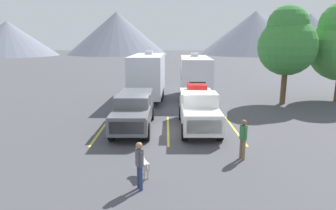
{
  "coord_description": "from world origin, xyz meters",
  "views": [
    {
      "loc": [
        -0.09,
        -15.42,
        5.02
      ],
      "look_at": [
        0.0,
        1.47,
        1.2
      ],
      "focal_mm": 31.31,
      "sensor_mm": 36.0,
      "label": 1
    }
  ],
  "objects_px": {
    "person_a": "(243,137)",
    "pickup_truck_a": "(134,109)",
    "camper_trailer_a": "(148,74)",
    "person_b": "(139,162)",
    "pickup_truck_b": "(198,108)",
    "camper_trailer_b": "(195,75)",
    "dog": "(143,163)"
  },
  "relations": [
    {
      "from": "person_a",
      "to": "dog",
      "type": "relative_size",
      "value": 2.11
    },
    {
      "from": "pickup_truck_b",
      "to": "person_a",
      "type": "height_order",
      "value": "pickup_truck_b"
    },
    {
      "from": "person_a",
      "to": "pickup_truck_a",
      "type": "bearing_deg",
      "value": 138.31
    },
    {
      "from": "pickup_truck_b",
      "to": "dog",
      "type": "xyz_separation_m",
      "value": [
        -2.7,
        -6.07,
        -0.69
      ]
    },
    {
      "from": "pickup_truck_b",
      "to": "camper_trailer_b",
      "type": "distance_m",
      "value": 8.43
    },
    {
      "from": "pickup_truck_a",
      "to": "person_b",
      "type": "height_order",
      "value": "pickup_truck_a"
    },
    {
      "from": "pickup_truck_b",
      "to": "dog",
      "type": "distance_m",
      "value": 6.68
    },
    {
      "from": "pickup_truck_b",
      "to": "camper_trailer_b",
      "type": "bearing_deg",
      "value": 85.99
    },
    {
      "from": "pickup_truck_a",
      "to": "camper_trailer_a",
      "type": "xyz_separation_m",
      "value": [
        0.3,
        8.33,
        1.01
      ]
    },
    {
      "from": "pickup_truck_a",
      "to": "dog",
      "type": "bearing_deg",
      "value": -80.81
    },
    {
      "from": "pickup_truck_a",
      "to": "pickup_truck_b",
      "type": "height_order",
      "value": "pickup_truck_b"
    },
    {
      "from": "camper_trailer_a",
      "to": "person_b",
      "type": "height_order",
      "value": "camper_trailer_a"
    },
    {
      "from": "camper_trailer_b",
      "to": "camper_trailer_a",
      "type": "bearing_deg",
      "value": -178.97
    },
    {
      "from": "camper_trailer_a",
      "to": "person_b",
      "type": "xyz_separation_m",
      "value": [
        0.65,
        -15.4,
        -1.14
      ]
    },
    {
      "from": "pickup_truck_b",
      "to": "camper_trailer_a",
      "type": "distance_m",
      "value": 9.0
    },
    {
      "from": "dog",
      "to": "camper_trailer_a",
      "type": "bearing_deg",
      "value": 92.69
    },
    {
      "from": "camper_trailer_a",
      "to": "person_a",
      "type": "relative_size",
      "value": 4.91
    },
    {
      "from": "camper_trailer_b",
      "to": "person_b",
      "type": "bearing_deg",
      "value": -102.1
    },
    {
      "from": "pickup_truck_a",
      "to": "person_b",
      "type": "distance_m",
      "value": 7.14
    },
    {
      "from": "pickup_truck_b",
      "to": "pickup_truck_a",
      "type": "bearing_deg",
      "value": -179.48
    },
    {
      "from": "person_a",
      "to": "person_b",
      "type": "height_order",
      "value": "person_a"
    },
    {
      "from": "camper_trailer_a",
      "to": "camper_trailer_b",
      "type": "relative_size",
      "value": 1.06
    },
    {
      "from": "pickup_truck_a",
      "to": "pickup_truck_b",
      "type": "relative_size",
      "value": 1.01
    },
    {
      "from": "pickup_truck_b",
      "to": "person_b",
      "type": "xyz_separation_m",
      "value": [
        -2.73,
        -7.11,
        -0.21
      ]
    },
    {
      "from": "camper_trailer_a",
      "to": "dog",
      "type": "height_order",
      "value": "camper_trailer_a"
    },
    {
      "from": "camper_trailer_b",
      "to": "person_a",
      "type": "height_order",
      "value": "camper_trailer_b"
    },
    {
      "from": "dog",
      "to": "camper_trailer_b",
      "type": "bearing_deg",
      "value": 77.16
    },
    {
      "from": "pickup_truck_a",
      "to": "person_a",
      "type": "height_order",
      "value": "pickup_truck_a"
    },
    {
      "from": "camper_trailer_a",
      "to": "person_a",
      "type": "height_order",
      "value": "camper_trailer_a"
    },
    {
      "from": "person_b",
      "to": "dog",
      "type": "relative_size",
      "value": 2.04
    },
    {
      "from": "camper_trailer_b",
      "to": "person_a",
      "type": "relative_size",
      "value": 4.62
    },
    {
      "from": "pickup_truck_a",
      "to": "dog",
      "type": "height_order",
      "value": "pickup_truck_a"
    }
  ]
}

